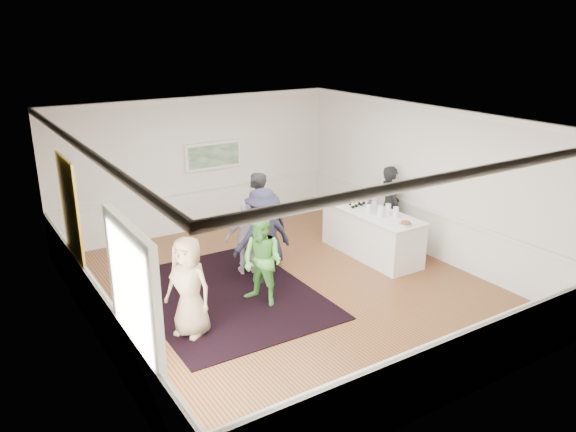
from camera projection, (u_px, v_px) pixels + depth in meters
floor at (288, 289)px, 10.59m from camera, size 8.00×8.00×0.00m
ceiling at (288, 120)px, 9.56m from camera, size 7.00×8.00×0.02m
wall_left at (89, 248)px, 8.30m from camera, size 0.02×8.00×3.20m
wall_right at (428, 181)px, 11.85m from camera, size 0.02×8.00×3.20m
wall_back at (197, 165)px, 13.27m from camera, size 7.00×0.02×3.20m
wall_front at (463, 294)px, 6.88m from camera, size 7.00×0.02×3.20m
wainscoting at (288, 265)px, 10.43m from camera, size 7.00×8.00×1.00m
mirror at (71, 211)px, 9.30m from camera, size 0.05×1.25×1.85m
doorway at (134, 310)px, 6.87m from camera, size 0.10×1.78×2.56m
landscape_painting at (214, 156)px, 13.37m from camera, size 1.44×0.06×0.66m
area_rug at (226, 295)px, 10.35m from camera, size 3.04×3.96×0.02m
serving_table at (372, 233)px, 12.03m from camera, size 0.93×2.44×0.99m
bartender at (390, 205)px, 12.56m from camera, size 0.59×0.75×1.81m
guest_tan at (189, 287)px, 8.81m from camera, size 0.87×0.97×1.66m
guest_green at (262, 261)px, 9.82m from camera, size 0.89×0.98×1.63m
guest_lilac at (247, 238)px, 11.06m from camera, size 0.94×0.60×1.50m
guest_dark_a at (263, 236)px, 10.67m from camera, size 1.21×0.71×1.86m
guest_dark_b at (256, 218)px, 11.58m from camera, size 0.84×0.76×1.92m
guest_navy at (269, 228)px, 11.53m from camera, size 0.85×0.67×1.53m
wine_bottles at (357, 198)px, 12.23m from camera, size 0.46×0.28×0.31m
juice_pitchers at (380, 209)px, 11.62m from camera, size 0.44×0.62×0.24m
ice_bucket at (373, 204)px, 11.99m from camera, size 0.26×0.26×0.25m
nut_bowl at (406, 224)px, 11.03m from camera, size 0.25×0.25×0.07m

